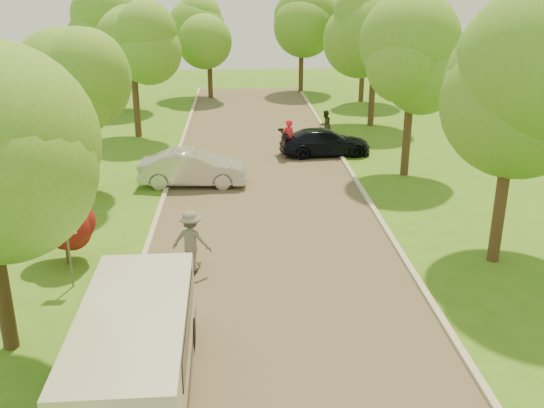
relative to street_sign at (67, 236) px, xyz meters
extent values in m
plane|color=#3B701A|center=(5.80, -4.00, -1.56)|extent=(100.00, 100.00, 0.00)
cube|color=#4C4438|center=(5.80, 4.00, -1.56)|extent=(8.00, 60.00, 0.01)
cube|color=#B2AD9E|center=(1.75, 4.00, -1.50)|extent=(0.18, 60.00, 0.12)
cube|color=#B2AD9E|center=(9.85, 4.00, -1.50)|extent=(0.18, 60.00, 0.12)
cylinder|color=#59595E|center=(0.00, 0.00, -0.56)|extent=(0.06, 0.06, 2.00)
cube|color=white|center=(0.00, 0.00, 0.34)|extent=(0.55, 0.04, 0.55)
cylinder|color=#382619|center=(-0.50, 1.50, -1.21)|extent=(0.12, 0.12, 0.70)
sphere|color=#590F0F|center=(-0.50, 1.50, -0.46)|extent=(1.70, 1.70, 1.70)
cylinder|color=#382619|center=(-0.70, -3.00, 0.24)|extent=(0.36, 0.36, 3.60)
sphere|color=#4E8724|center=(-0.01, -3.00, 4.11)|extent=(3.45, 3.45, 3.45)
cylinder|color=#382619|center=(-1.20, 8.00, 0.01)|extent=(0.36, 0.36, 3.15)
sphere|color=#4E8724|center=(-1.20, 8.00, 2.85)|extent=(4.20, 4.20, 4.20)
sphere|color=#4E8724|center=(-0.57, 8.00, 3.48)|extent=(3.15, 3.15, 3.15)
cylinder|color=#382619|center=(-0.80, 18.00, 0.35)|extent=(0.36, 0.36, 3.83)
sphere|color=#4E8724|center=(-0.80, 18.00, 3.70)|extent=(4.80, 4.80, 4.80)
sphere|color=#4E8724|center=(-0.08, 18.00, 4.42)|extent=(3.60, 3.60, 3.60)
cylinder|color=#382619|center=(12.60, 1.00, 0.35)|extent=(0.36, 0.36, 3.83)
sphere|color=#4E8724|center=(12.60, 1.00, 3.76)|extent=(5.00, 5.00, 5.00)
cylinder|color=#382619|center=(12.20, 10.00, 0.12)|extent=(0.36, 0.36, 3.38)
sphere|color=#4E8724|center=(12.20, 10.00, 3.13)|extent=(4.40, 4.40, 4.40)
sphere|color=#4E8724|center=(12.86, 10.00, 3.79)|extent=(3.30, 3.30, 3.30)
cylinder|color=#382619|center=(12.80, 20.00, 0.46)|extent=(0.36, 0.36, 4.05)
sphere|color=#4E8724|center=(12.80, 20.00, 4.05)|extent=(5.20, 5.20, 5.20)
sphere|color=#4E8724|center=(13.58, 20.00, 4.83)|extent=(3.90, 3.90, 3.90)
cylinder|color=#382619|center=(-3.20, 26.00, 0.24)|extent=(0.36, 0.36, 3.60)
sphere|color=#4E8724|center=(-3.20, 26.00, 3.54)|extent=(5.00, 5.00, 5.00)
sphere|color=#4E8724|center=(-2.45, 26.00, 4.29)|extent=(3.75, 3.75, 3.75)
cylinder|color=#382619|center=(13.80, 28.00, 0.35)|extent=(0.36, 0.36, 3.83)
sphere|color=#4E8724|center=(13.80, 28.00, 3.76)|extent=(5.00, 5.00, 5.00)
sphere|color=#4E8724|center=(14.55, 28.00, 4.51)|extent=(3.75, 3.75, 3.75)
cylinder|color=#382619|center=(2.80, 30.00, 0.12)|extent=(0.36, 0.36, 3.38)
sphere|color=#4E8724|center=(2.80, 30.00, 3.25)|extent=(4.80, 4.80, 4.80)
sphere|color=#4E8724|center=(3.52, 30.00, 3.97)|extent=(3.60, 3.60, 3.60)
cylinder|color=#382619|center=(9.80, 32.00, 0.24)|extent=(0.36, 0.36, 3.60)
sphere|color=#4E8724|center=(9.80, 32.00, 3.54)|extent=(5.00, 5.00, 5.00)
sphere|color=#4E8724|center=(10.55, 32.00, 4.29)|extent=(3.75, 3.75, 3.75)
cube|color=silver|center=(2.60, -5.08, -0.44)|extent=(2.23, 5.41, 1.85)
cube|color=black|center=(2.60, -5.08, -1.23)|extent=(2.25, 5.53, 0.34)
cube|color=black|center=(2.59, -4.80, 0.00)|extent=(2.23, 3.85, 0.62)
cylinder|color=black|center=(1.62, -3.30, -1.19)|extent=(0.28, 0.74, 0.74)
cylinder|color=black|center=(3.52, -3.27, -1.19)|extent=(0.28, 0.74, 0.74)
imported|color=#AFAFB4|center=(2.85, 9.05, -0.82)|extent=(4.58, 1.80, 1.48)
imported|color=black|center=(9.10, 13.52, -0.91)|extent=(4.68, 2.24, 1.32)
cube|color=black|center=(3.33, 0.69, -1.45)|extent=(0.49, 0.97, 0.02)
cylinder|color=#BFCC4C|center=(3.50, 1.00, -1.52)|extent=(0.05, 0.08, 0.07)
cylinder|color=#BFCC4C|center=(3.34, 1.04, -1.52)|extent=(0.05, 0.08, 0.07)
cylinder|color=#BFCC4C|center=(3.33, 0.35, -1.52)|extent=(0.05, 0.08, 0.07)
cylinder|color=#BFCC4C|center=(3.17, 0.39, -1.52)|extent=(0.05, 0.08, 0.07)
imported|color=slate|center=(3.33, 0.69, -0.53)|extent=(1.31, 0.95, 1.83)
imported|color=red|center=(7.22, 13.16, -0.61)|extent=(0.81, 0.68, 1.90)
imported|color=#2B2D1B|center=(9.60, 17.00, -0.79)|extent=(0.96, 0.95, 1.56)
camera|label=1|loc=(4.75, -15.66, 6.54)|focal=40.00mm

